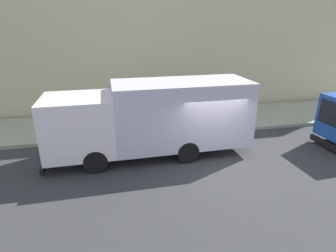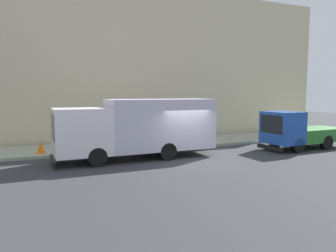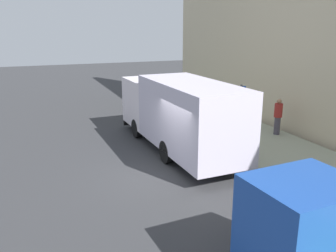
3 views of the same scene
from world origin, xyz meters
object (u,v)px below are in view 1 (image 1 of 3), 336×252
at_px(pedestrian_walking, 144,99).
at_px(street_sign_post, 173,99).
at_px(large_utility_truck, 153,117).
at_px(traffic_cone_orange, 47,130).

height_order(pedestrian_walking, street_sign_post, street_sign_post).
bearing_deg(pedestrian_walking, large_utility_truck, -12.00).
relative_size(large_utility_truck, traffic_cone_orange, 12.95).
bearing_deg(large_utility_truck, traffic_cone_orange, 60.83).
height_order(traffic_cone_orange, street_sign_post, street_sign_post).
relative_size(pedestrian_walking, street_sign_post, 0.63).
relative_size(traffic_cone_orange, street_sign_post, 0.24).
bearing_deg(pedestrian_walking, street_sign_post, 11.61).
distance_m(large_utility_truck, traffic_cone_orange, 5.44).
bearing_deg(street_sign_post, traffic_cone_orange, 87.20).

